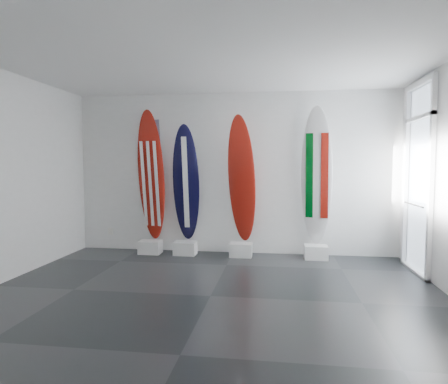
# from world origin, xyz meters

# --- Properties ---
(floor) EXTENTS (6.00, 6.00, 0.00)m
(floor) POSITION_xyz_m (0.00, 0.00, 0.00)
(floor) COLOR black
(floor) RESTS_ON ground
(ceiling) EXTENTS (6.00, 6.00, 0.00)m
(ceiling) POSITION_xyz_m (0.00, 0.00, 3.00)
(ceiling) COLOR white
(ceiling) RESTS_ON wall_back
(wall_back) EXTENTS (6.00, 0.00, 6.00)m
(wall_back) POSITION_xyz_m (0.00, 2.50, 1.50)
(wall_back) COLOR silver
(wall_back) RESTS_ON ground
(wall_front) EXTENTS (6.00, 0.00, 6.00)m
(wall_front) POSITION_xyz_m (0.00, -2.50, 1.50)
(wall_front) COLOR silver
(wall_front) RESTS_ON ground
(display_block_usa) EXTENTS (0.40, 0.30, 0.24)m
(display_block_usa) POSITION_xyz_m (-1.53, 2.18, 0.12)
(display_block_usa) COLOR silver
(display_block_usa) RESTS_ON floor
(surfboard_usa) EXTENTS (0.61, 0.44, 2.44)m
(surfboard_usa) POSITION_xyz_m (-1.53, 2.28, 1.46)
(surfboard_usa) COLOR #9F190F
(surfboard_usa) RESTS_ON display_block_usa
(display_block_navy) EXTENTS (0.40, 0.30, 0.24)m
(display_block_navy) POSITION_xyz_m (-0.86, 2.18, 0.12)
(display_block_navy) COLOR silver
(display_block_navy) RESTS_ON floor
(surfboard_navy) EXTENTS (0.51, 0.45, 2.17)m
(surfboard_navy) POSITION_xyz_m (-0.86, 2.28, 1.32)
(surfboard_navy) COLOR black
(surfboard_navy) RESTS_ON display_block_navy
(display_block_swiss) EXTENTS (0.40, 0.30, 0.24)m
(display_block_swiss) POSITION_xyz_m (0.18, 2.18, 0.12)
(display_block_swiss) COLOR silver
(display_block_swiss) RESTS_ON floor
(surfboard_swiss) EXTENTS (0.63, 0.57, 2.32)m
(surfboard_swiss) POSITION_xyz_m (0.18, 2.28, 1.40)
(surfboard_swiss) COLOR #9F190F
(surfboard_swiss) RESTS_ON display_block_swiss
(display_block_italy) EXTENTS (0.40, 0.30, 0.24)m
(display_block_italy) POSITION_xyz_m (1.51, 2.18, 0.12)
(display_block_italy) COLOR silver
(display_block_italy) RESTS_ON floor
(surfboard_italy) EXTENTS (0.59, 0.34, 2.46)m
(surfboard_italy) POSITION_xyz_m (1.51, 2.28, 1.47)
(surfboard_italy) COLOR silver
(surfboard_italy) RESTS_ON display_block_italy
(wall_outlet) EXTENTS (0.09, 0.02, 0.13)m
(wall_outlet) POSITION_xyz_m (-2.45, 2.48, 0.35)
(wall_outlet) COLOR silver
(wall_outlet) RESTS_ON wall_back
(glass_door) EXTENTS (0.12, 1.16, 2.85)m
(glass_door) POSITION_xyz_m (2.97, 1.55, 1.43)
(glass_door) COLOR white
(glass_door) RESTS_ON floor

